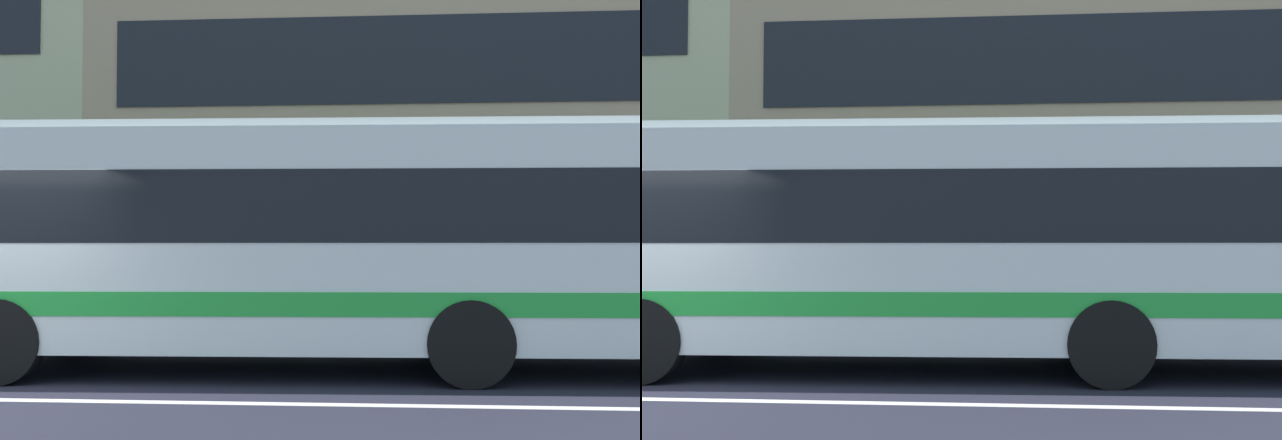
% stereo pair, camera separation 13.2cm
% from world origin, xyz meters
% --- Properties ---
extents(hedge_row_far, '(17.10, 1.10, 0.87)m').
position_xyz_m(hedge_row_far, '(0.26, 5.71, 0.43)').
color(hedge_row_far, '#246521').
rests_on(hedge_row_far, ground_plane).
extents(apartment_block_right, '(20.99, 9.82, 10.08)m').
position_xyz_m(apartment_block_right, '(8.06, 14.29, 5.04)').
color(apartment_block_right, tan).
rests_on(apartment_block_right, ground_plane).
extents(transit_bus, '(11.55, 2.96, 3.12)m').
position_xyz_m(transit_bus, '(4.68, 2.21, 1.72)').
color(transit_bus, silver).
rests_on(transit_bus, ground_plane).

